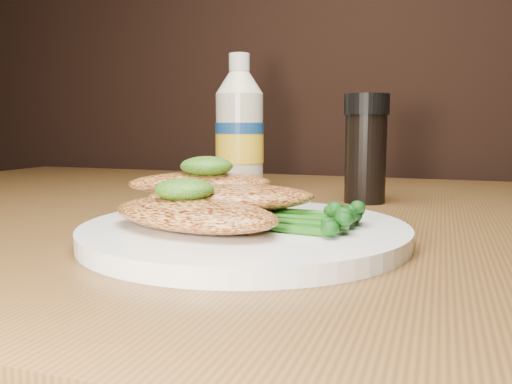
% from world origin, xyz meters
% --- Properties ---
extents(plate, '(0.27, 0.27, 0.01)m').
position_xyz_m(plate, '(0.09, 0.89, 0.76)').
color(plate, white).
rests_on(plate, dining_table).
extents(chicken_front, '(0.17, 0.12, 0.02)m').
position_xyz_m(chicken_front, '(0.06, 0.86, 0.78)').
color(chicken_front, '#D18C42').
rests_on(chicken_front, plate).
extents(chicken_mid, '(0.16, 0.12, 0.02)m').
position_xyz_m(chicken_mid, '(0.07, 0.90, 0.78)').
color(chicken_mid, '#D18C42').
rests_on(chicken_mid, plate).
extents(chicken_back, '(0.15, 0.12, 0.02)m').
position_xyz_m(chicken_back, '(0.03, 0.93, 0.79)').
color(chicken_back, '#D18C42').
rests_on(chicken_back, plate).
extents(pesto_front, '(0.06, 0.05, 0.02)m').
position_xyz_m(pesto_front, '(0.05, 0.86, 0.79)').
color(pesto_front, '#0F3808').
rests_on(pesto_front, chicken_front).
extents(pesto_back, '(0.05, 0.05, 0.02)m').
position_xyz_m(pesto_back, '(0.04, 0.93, 0.81)').
color(pesto_back, '#0F3808').
rests_on(pesto_back, chicken_back).
extents(broccolini_bundle, '(0.14, 0.11, 0.02)m').
position_xyz_m(broccolini_bundle, '(0.12, 0.90, 0.77)').
color(broccolini_bundle, '#1E5913').
rests_on(broccolini_bundle, plate).
extents(mayo_bottle, '(0.07, 0.07, 0.19)m').
position_xyz_m(mayo_bottle, '(-0.03, 1.18, 0.84)').
color(mayo_bottle, beige).
rests_on(mayo_bottle, dining_table).
extents(pepper_grinder, '(0.06, 0.06, 0.13)m').
position_xyz_m(pepper_grinder, '(0.15, 1.14, 0.81)').
color(pepper_grinder, black).
rests_on(pepper_grinder, dining_table).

